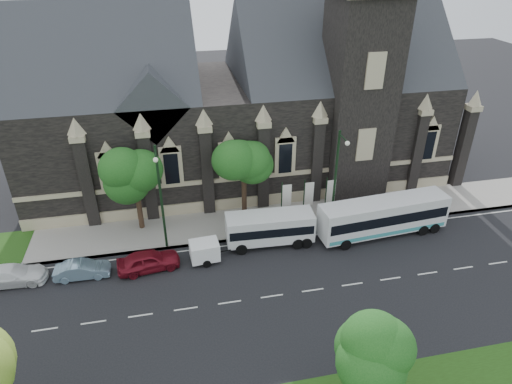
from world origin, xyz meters
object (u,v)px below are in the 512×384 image
object	(u,v)px
street_lamp_near	(336,176)
banner_flag_right	(329,194)
shuttle_bus	(270,227)
sedan	(82,270)
box_trailer	(205,251)
tree_walk_left	(136,168)
car_far_white	(12,275)
car_far_red	(149,261)
street_lamp_mid	(161,194)
banner_flag_center	(307,196)
banner_flag_left	(285,198)
tour_coach	(383,216)
tree_walk_right	(246,157)
tree_park_east	(382,346)

from	to	relation	value
street_lamp_near	banner_flag_right	world-z (taller)	street_lamp_near
shuttle_bus	sedan	distance (m)	14.58
box_trailer	sedan	xyz separation A→B (m)	(-9.03, -0.04, -0.31)
tree_walk_left	car_far_white	bearing A→B (deg)	-149.55
sedan	car_far_white	world-z (taller)	car_far_white
box_trailer	car_far_red	world-z (taller)	box_trailer
street_lamp_mid	banner_flag_center	world-z (taller)	street_lamp_mid
banner_flag_left	box_trailer	distance (m)	8.59
shuttle_bus	sedan	xyz separation A→B (m)	(-14.49, -1.26, -0.93)
banner_flag_center	tour_coach	bearing A→B (deg)	-31.85
tree_walk_right	shuttle_bus	distance (m)	6.31
car_far_white	banner_flag_right	bearing A→B (deg)	-79.97
street_lamp_mid	shuttle_bus	xyz separation A→B (m)	(8.31, -0.93, -3.53)
banner_flag_left	shuttle_bus	distance (m)	3.55
tree_walk_left	banner_flag_center	world-z (taller)	tree_walk_left
tree_walk_right	box_trailer	xyz separation A→B (m)	(-4.36, -5.77, -4.86)
banner_flag_right	tour_coach	bearing A→B (deg)	-44.11
tree_walk_left	banner_flag_right	world-z (taller)	tree_walk_left
tree_walk_right	street_lamp_near	size ratio (longest dim) A/B	0.87
banner_flag_left	banner_flag_center	size ratio (longest dim) A/B	1.00
banner_flag_center	sedan	bearing A→B (deg)	-167.49
street_lamp_mid	car_far_red	distance (m)	5.08
tree_park_east	tree_walk_left	xyz separation A→B (m)	(-11.97, 20.03, 1.12)
street_lamp_near	sedan	distance (m)	20.78
shuttle_bus	box_trailer	world-z (taller)	shuttle_bus
banner_flag_center	tour_coach	distance (m)	6.59
street_lamp_mid	tour_coach	xyz separation A→B (m)	(17.86, -1.55, -3.35)
tree_walk_right	tree_walk_left	size ratio (longest dim) A/B	1.02
tree_park_east	banner_flag_right	bearing A→B (deg)	77.35
banner_flag_center	banner_flag_right	size ratio (longest dim) A/B	1.00
tree_park_east	tree_walk_right	bearing A→B (deg)	98.42
tour_coach	box_trailer	bearing A→B (deg)	177.68
box_trailer	banner_flag_right	bearing A→B (deg)	15.56
tree_walk_right	car_far_red	bearing A→B (deg)	-145.55
banner_flag_left	car_far_red	world-z (taller)	banner_flag_left
banner_flag_right	car_far_white	size ratio (longest dim) A/B	0.83
street_lamp_mid	car_far_white	bearing A→B (deg)	-170.56
tree_walk_right	car_far_red	size ratio (longest dim) A/B	1.68
sedan	car_far_red	distance (m)	4.79
tree_walk_left	street_lamp_mid	world-z (taller)	street_lamp_mid
tree_park_east	street_lamp_mid	size ratio (longest dim) A/B	0.70
tree_walk_right	tour_coach	distance (m)	12.51
tour_coach	car_far_white	xyz separation A→B (m)	(-28.93, -0.29, -1.06)
street_lamp_near	street_lamp_mid	world-z (taller)	same
banner_flag_left	street_lamp_near	bearing A→B (deg)	-27.18
street_lamp_near	tour_coach	bearing A→B (deg)	-21.94
street_lamp_near	banner_flag_right	size ratio (longest dim) A/B	2.25
tree_walk_right	car_far_red	distance (m)	11.58
tree_park_east	banner_flag_left	bearing A→B (deg)	89.65
car_far_red	car_far_white	bearing A→B (deg)	80.03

